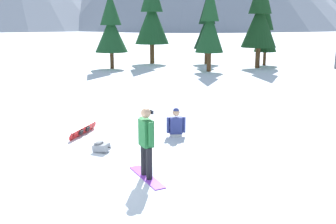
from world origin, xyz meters
name	(u,v)px	position (x,y,z in m)	size (l,w,h in m)	color
ground_plane	(72,183)	(0.00, 0.00, 0.00)	(800.00, 800.00, 0.00)	white
snowboarder_foreground	(146,142)	(1.69, 0.53, 0.91)	(1.12, 1.46, 1.73)	#993FD8
snowboarder_midground	(175,125)	(1.98, 4.26, 0.33)	(0.83, 1.85, 0.96)	#B7B7BC
loose_snowboard_far_spare	(83,131)	(-1.08, 3.88, 0.14)	(0.41, 1.72, 0.27)	red
backpack_grey	(101,147)	(0.03, 2.26, 0.14)	(0.55, 0.41, 0.29)	gray
pine_tree_short	(207,26)	(2.27, 26.57, 3.31)	(2.26, 2.26, 6.07)	#472D19
pine_tree_slender	(111,27)	(-5.06, 22.11, 3.26)	(2.57, 2.57, 5.98)	#472D19
pine_tree_twin	(266,32)	(7.28, 26.27, 2.84)	(1.92, 1.92, 5.22)	#472D19
pine_tree_tall	(210,24)	(2.64, 21.31, 3.53)	(2.10, 2.10, 6.48)	#472D19
pine_tree_young	(260,16)	(6.49, 24.14, 4.09)	(2.81, 2.81, 7.51)	#472D19
pine_tree_broad	(152,14)	(-2.53, 26.35, 4.31)	(3.00, 3.00, 7.90)	#472D19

